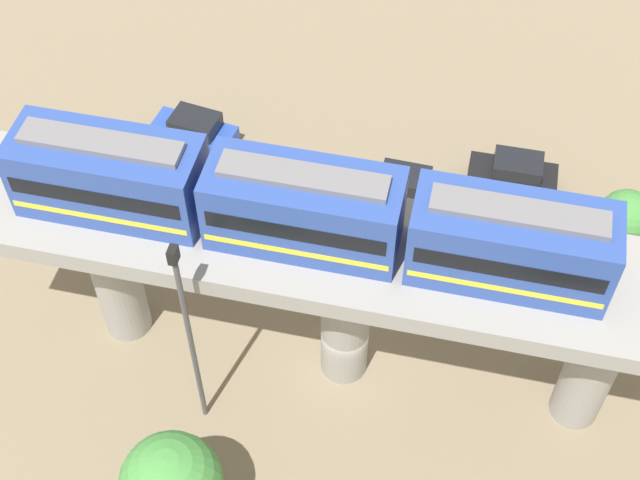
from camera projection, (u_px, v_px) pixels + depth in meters
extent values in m
plane|color=#84755B|center=(344.00, 364.00, 37.63)|extent=(120.00, 120.00, 0.00)
cylinder|color=#999691|center=(115.00, 273.00, 36.14)|extent=(1.90, 1.90, 7.16)
cylinder|color=#999691|center=(346.00, 316.00, 34.85)|extent=(1.90, 1.90, 7.16)
cylinder|color=#999691|center=(593.00, 362.00, 33.56)|extent=(1.90, 1.90, 7.16)
cube|color=#999691|center=(348.00, 252.00, 31.75)|extent=(5.20, 28.85, 0.80)
cube|color=#2D4CA5|center=(109.00, 176.00, 31.44)|extent=(2.60, 6.60, 3.00)
cube|color=black|center=(108.00, 171.00, 31.25)|extent=(2.64, 6.07, 0.70)
cube|color=yellow|center=(113.00, 190.00, 32.03)|extent=(2.64, 6.34, 0.24)
cube|color=slate|center=(100.00, 143.00, 30.18)|extent=(1.10, 5.61, 0.24)
cube|color=#2D4CA5|center=(304.00, 209.00, 30.49)|extent=(2.60, 6.60, 3.00)
cube|color=black|center=(304.00, 204.00, 30.30)|extent=(2.64, 6.07, 0.70)
cube|color=yellow|center=(304.00, 223.00, 31.07)|extent=(2.64, 6.34, 0.24)
cube|color=slate|center=(303.00, 176.00, 29.23)|extent=(1.10, 5.61, 0.24)
cube|color=#2D4CA5|center=(511.00, 244.00, 29.54)|extent=(2.60, 6.60, 3.00)
cube|color=black|center=(513.00, 239.00, 29.34)|extent=(2.64, 6.07, 0.70)
cube|color=yellow|center=(508.00, 258.00, 30.12)|extent=(2.64, 6.34, 0.24)
cube|color=slate|center=(520.00, 212.00, 28.28)|extent=(1.10, 5.61, 0.24)
cube|color=#B2B5BA|center=(401.00, 192.00, 43.01)|extent=(1.93, 4.25, 1.00)
cube|color=black|center=(405.00, 180.00, 42.30)|extent=(1.71, 2.35, 0.76)
cube|color=black|center=(512.00, 178.00, 43.58)|extent=(1.82, 4.21, 1.00)
cube|color=black|center=(518.00, 166.00, 42.87)|extent=(1.65, 2.31, 0.76)
cube|color=#284CB7|center=(194.00, 135.00, 45.41)|extent=(2.40, 4.42, 1.00)
cube|color=black|center=(195.00, 123.00, 44.70)|extent=(1.96, 2.52, 0.76)
cylinder|color=brown|center=(616.00, 242.00, 40.41)|extent=(0.36, 0.36, 2.06)
sphere|color=#479342|center=(626.00, 217.00, 39.08)|extent=(2.44, 2.44, 2.44)
cylinder|color=#4C4C51|center=(192.00, 346.00, 32.35)|extent=(0.20, 0.20, 9.96)
cube|color=black|center=(173.00, 255.00, 28.25)|extent=(0.44, 0.28, 0.60)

